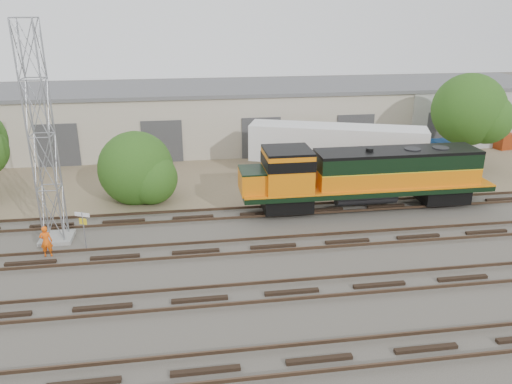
{
  "coord_description": "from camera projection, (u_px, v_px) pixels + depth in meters",
  "views": [
    {
      "loc": [
        -4.35,
        -21.45,
        11.69
      ],
      "look_at": [
        -0.53,
        4.0,
        2.2
      ],
      "focal_mm": 35.0,
      "sensor_mm": 36.0,
      "label": 1
    }
  ],
  "objects": [
    {
      "name": "ground",
      "position": [
        279.0,
        261.0,
        24.55
      ],
      "size": [
        140.0,
        140.0,
        0.0
      ],
      "primitive_type": "plane",
      "color": "#47423A",
      "rests_on": "ground"
    },
    {
      "name": "dirt_strip",
      "position": [
        242.0,
        170.0,
        38.46
      ],
      "size": [
        80.0,
        16.0,
        0.02
      ],
      "primitive_type": "cube",
      "color": "#726047",
      "rests_on": "ground"
    },
    {
      "name": "tracks",
      "position": [
        292.0,
        292.0,
        21.74
      ],
      "size": [
        80.0,
        20.4,
        0.28
      ],
      "color": "black",
      "rests_on": "ground"
    },
    {
      "name": "warehouse",
      "position": [
        231.0,
        115.0,
        44.95
      ],
      "size": [
        58.4,
        10.4,
        5.3
      ],
      "color": "#B8AC99",
      "rests_on": "ground"
    },
    {
      "name": "locomotive",
      "position": [
        363.0,
        175.0,
        30.25
      ],
      "size": [
        15.54,
        2.73,
        3.73
      ],
      "color": "black",
      "rests_on": "tracks"
    },
    {
      "name": "signal_tower",
      "position": [
        42.0,
        140.0,
        24.94
      ],
      "size": [
        1.67,
        1.67,
        11.3
      ],
      "rotation": [
        0.0,
        0.0,
        -0.03
      ],
      "color": "gray",
      "rests_on": "ground"
    },
    {
      "name": "sign_post",
      "position": [
        83.0,
        223.0,
        25.32
      ],
      "size": [
        0.78,
        0.38,
        2.05
      ],
      "color": "gray",
      "rests_on": "ground"
    },
    {
      "name": "worker",
      "position": [
        46.0,
        241.0,
        24.77
      ],
      "size": [
        0.61,
        0.41,
        1.64
      ],
      "primitive_type": "imported",
      "rotation": [
        0.0,
        0.0,
        3.18
      ],
      "color": "#FC5A0E",
      "rests_on": "ground"
    },
    {
      "name": "semi_trailer",
      "position": [
        341.0,
        146.0,
        35.89
      ],
      "size": [
        12.59,
        6.54,
        3.84
      ],
      "rotation": [
        0.0,
        0.0,
        -0.34
      ],
      "color": "white",
      "rests_on": "ground"
    },
    {
      "name": "dumpster_blue",
      "position": [
        441.0,
        149.0,
        41.22
      ],
      "size": [
        1.76,
        1.67,
        1.5
      ],
      "primitive_type": "cube",
      "rotation": [
        0.0,
        0.0,
        0.11
      ],
      "color": "navy",
      "rests_on": "ground"
    },
    {
      "name": "dumpster_red",
      "position": [
        503.0,
        141.0,
        44.04
      ],
      "size": [
        1.76,
        1.68,
        1.4
      ],
      "primitive_type": "cube",
      "rotation": [
        0.0,
        0.0,
        0.21
      ],
      "color": "maroon",
      "rests_on": "ground"
    },
    {
      "name": "tree_mid",
      "position": [
        140.0,
        171.0,
        31.71
      ],
      "size": [
        5.0,
        4.77,
        4.77
      ],
      "color": "#382619",
      "rests_on": "ground"
    },
    {
      "name": "tree_east",
      "position": [
        473.0,
        112.0,
        37.2
      ],
      "size": [
        5.66,
        5.39,
        7.27
      ],
      "color": "#382619",
      "rests_on": "ground"
    }
  ]
}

